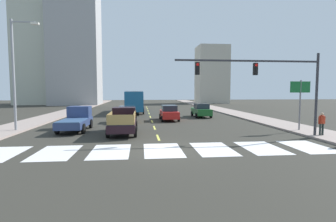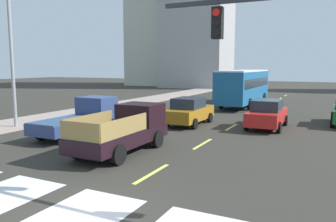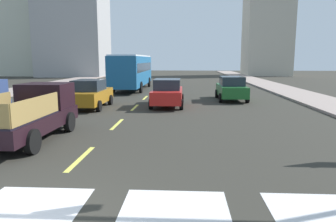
# 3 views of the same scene
# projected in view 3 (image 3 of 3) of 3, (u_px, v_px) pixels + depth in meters

# --- Properties ---
(sidewalk_right) EXTENTS (3.48, 110.00, 0.15)m
(sidewalk_right) POSITION_uv_depth(u_px,v_px,m) (315.00, 100.00, 22.39)
(sidewalk_right) COLOR gray
(sidewalk_right) RESTS_ON ground
(lane_dash_0) EXTENTS (0.16, 2.40, 0.01)m
(lane_dash_0) POSITION_uv_depth(u_px,v_px,m) (81.00, 158.00, 9.31)
(lane_dash_0) COLOR #DAD552
(lane_dash_0) RESTS_ON ground
(lane_dash_1) EXTENTS (0.16, 2.40, 0.01)m
(lane_dash_1) POSITION_uv_depth(u_px,v_px,m) (117.00, 124.00, 14.23)
(lane_dash_1) COLOR #DAD552
(lane_dash_1) RESTS_ON ground
(lane_dash_2) EXTENTS (0.16, 2.40, 0.01)m
(lane_dash_2) POSITION_uv_depth(u_px,v_px,m) (135.00, 108.00, 19.16)
(lane_dash_2) COLOR #DAD552
(lane_dash_2) RESTS_ON ground
(lane_dash_3) EXTENTS (0.16, 2.40, 0.01)m
(lane_dash_3) POSITION_uv_depth(u_px,v_px,m) (145.00, 98.00, 24.08)
(lane_dash_3) COLOR #DAD552
(lane_dash_3) RESTS_ON ground
(lane_dash_4) EXTENTS (0.16, 2.40, 0.01)m
(lane_dash_4) POSITION_uv_depth(u_px,v_px,m) (152.00, 91.00, 29.01)
(lane_dash_4) COLOR #DAD552
(lane_dash_4) RESTS_ON ground
(lane_dash_5) EXTENTS (0.16, 2.40, 0.01)m
(lane_dash_5) POSITION_uv_depth(u_px,v_px,m) (157.00, 87.00, 33.93)
(lane_dash_5) COLOR #DAD552
(lane_dash_5) RESTS_ON ground
(lane_dash_6) EXTENTS (0.16, 2.40, 0.01)m
(lane_dash_6) POSITION_uv_depth(u_px,v_px,m) (161.00, 83.00, 38.86)
(lane_dash_6) COLOR #DAD552
(lane_dash_6) RESTS_ON ground
(lane_dash_7) EXTENTS (0.16, 2.40, 0.01)m
(lane_dash_7) POSITION_uv_depth(u_px,v_px,m) (163.00, 81.00, 43.78)
(lane_dash_7) COLOR #DAD552
(lane_dash_7) RESTS_ON ground
(pickup_stakebed) EXTENTS (2.18, 5.20, 1.96)m
(pickup_stakebed) POSITION_uv_depth(u_px,v_px,m) (32.00, 113.00, 11.60)
(pickup_stakebed) COLOR black
(pickup_stakebed) RESTS_ON ground
(city_bus) EXTENTS (2.72, 10.80, 3.32)m
(city_bus) POSITION_uv_depth(u_px,v_px,m) (132.00, 70.00, 30.31)
(city_bus) COLOR #195788
(city_bus) RESTS_ON ground
(sedan_far) EXTENTS (2.02, 4.40, 1.72)m
(sedan_far) POSITION_uv_depth(u_px,v_px,m) (90.00, 94.00, 18.89)
(sedan_far) COLOR #A06916
(sedan_far) RESTS_ON ground
(sedan_mid) EXTENTS (2.02, 4.40, 1.72)m
(sedan_mid) POSITION_uv_depth(u_px,v_px,m) (167.00, 93.00, 19.57)
(sedan_mid) COLOR red
(sedan_mid) RESTS_ON ground
(sedan_near_left) EXTENTS (2.02, 4.40, 1.72)m
(sedan_near_left) POSITION_uv_depth(u_px,v_px,m) (231.00, 88.00, 22.50)
(sedan_near_left) COLOR #1C5A25
(sedan_near_left) RESTS_ON ground
(block_mid_left) EXTENTS (7.87, 7.28, 15.09)m
(block_mid_left) POSITION_uv_depth(u_px,v_px,m) (267.00, 34.00, 56.63)
(block_mid_left) COLOR #B5AD9B
(block_mid_left) RESTS_ON ground
(block_mid_right) EXTENTS (9.71, 11.26, 24.44)m
(block_mid_right) POSITION_uv_depth(u_px,v_px,m) (31.00, 9.00, 57.93)
(block_mid_right) COLOR beige
(block_mid_right) RESTS_ON ground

